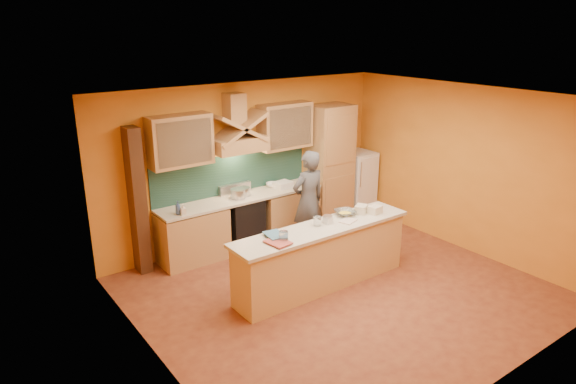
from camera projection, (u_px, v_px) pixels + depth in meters
floor at (340, 291)px, 7.50m from camera, size 5.50×5.00×0.01m
ceiling at (347, 99)px, 6.61m from camera, size 5.50×5.00×0.01m
wall_back at (247, 163)px, 8.97m from camera, size 5.50×0.02×2.80m
wall_front at (511, 268)px, 5.14m from camera, size 5.50×0.02×2.80m
wall_left at (152, 251)px, 5.51m from camera, size 0.02×5.00×2.80m
wall_right at (465, 169)px, 8.60m from camera, size 0.02×5.00×2.80m
base_cabinet_left at (193, 236)px, 8.34m from camera, size 1.10×0.60×0.86m
base_cabinet_right at (287, 212)px, 9.41m from camera, size 1.10×0.60×0.86m
counter_top at (242, 198)px, 8.73m from camera, size 3.00×0.62×0.04m
stove at (243, 222)px, 8.87m from camera, size 0.60×0.58×0.90m
backsplash at (233, 174)px, 8.83m from camera, size 3.00×0.03×0.70m
range_hood at (239, 144)px, 8.47m from camera, size 0.92×0.50×0.24m
hood_chimney at (234, 108)px, 8.37m from camera, size 0.30×0.30×0.50m
upper_cabinet_left at (180, 141)px, 7.91m from camera, size 1.00×0.35×0.80m
upper_cabinet_right at (285, 126)px, 9.04m from camera, size 1.00×0.35×0.80m
pantry_column at (329, 165)px, 9.74m from camera, size 0.80×0.60×2.30m
fridge at (357, 183)px, 10.32m from camera, size 0.58×0.60×1.30m
trim_column_left at (137, 202)px, 7.78m from camera, size 0.20×0.30×2.30m
island_body at (322, 258)px, 7.53m from camera, size 2.80×0.55×0.88m
island_top at (323, 228)px, 7.38m from camera, size 2.90×0.62×0.05m
person at (308, 201)px, 8.65m from camera, size 0.64×0.42×1.74m
pot_large at (238, 195)px, 8.62m from camera, size 0.29×0.29×0.16m
pot_small at (244, 193)px, 8.74m from camera, size 0.25×0.25×0.14m
soap_bottle_a at (183, 210)px, 7.86m from camera, size 0.09×0.09×0.17m
soap_bottle_b at (178, 208)px, 7.88m from camera, size 0.10×0.10×0.21m
bowl_back at (272, 185)px, 9.23m from camera, size 0.23×0.23×0.07m
dish_rack at (283, 185)px, 9.16m from camera, size 0.33×0.27×0.11m
book_lower at (271, 245)px, 6.72m from camera, size 0.30×0.37×0.03m
book_upper at (267, 237)px, 6.95m from camera, size 0.27×0.35×0.02m
jar_large at (284, 237)px, 6.84m from camera, size 0.14×0.14×0.15m
jar_small at (317, 221)px, 7.39m from camera, size 0.12×0.12×0.14m
kitchen_scale at (328, 220)px, 7.49m from camera, size 0.13×0.13×0.10m
mixing_bowl at (345, 213)px, 7.80m from camera, size 0.38×0.38×0.08m
cloth at (348, 221)px, 7.56m from camera, size 0.30×0.26×0.02m
grocery_bag_a at (361, 209)px, 7.87m from camera, size 0.25×0.24×0.13m
grocery_bag_b at (375, 210)px, 7.86m from camera, size 0.22×0.18×0.12m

